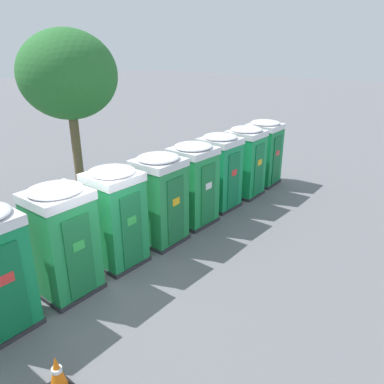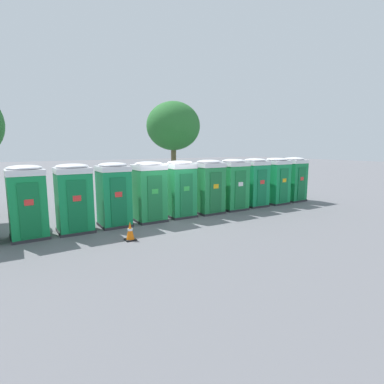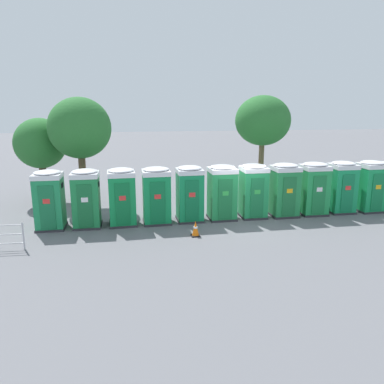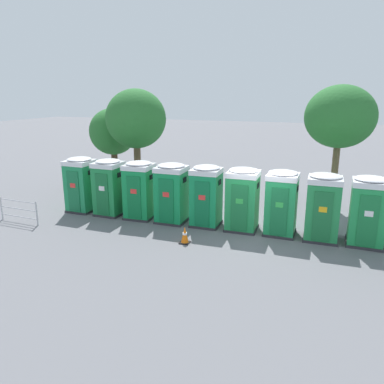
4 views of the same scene
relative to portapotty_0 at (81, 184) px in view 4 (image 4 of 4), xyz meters
name	(u,v)px [view 4 (image 4 of 4)]	position (x,y,z in m)	size (l,w,h in m)	color
ground_plane	(259,233)	(8.34, 0.04, -1.28)	(120.00, 120.00, 0.00)	slate
portapotty_0	(81,184)	(0.00, 0.00, 0.00)	(1.17, 1.21, 2.54)	#2D2D33
portapotty_1	(109,187)	(1.52, 0.01, 0.00)	(1.17, 1.21, 2.54)	#2D2D33
portapotty_2	(140,190)	(3.03, 0.05, 0.00)	(1.26, 1.27, 2.54)	#2D2D33
portapotty_3	(172,193)	(4.55, 0.06, 0.00)	(1.26, 1.22, 2.54)	#2D2D33
portapotty_4	(206,195)	(6.06, 0.16, 0.00)	(1.20, 1.23, 2.54)	#2D2D33
portapotty_5	(243,199)	(7.58, 0.18, 0.00)	(1.26, 1.23, 2.54)	#2D2D33
portapotty_6	(281,202)	(9.09, 0.23, 0.00)	(1.17, 1.21, 2.54)	#2D2D33
portapotty_7	(323,207)	(10.61, 0.19, 0.00)	(1.26, 1.23, 2.54)	#2D2D33
portapotty_8	(368,211)	(12.12, 0.24, 0.00)	(1.25, 1.21, 2.54)	#2D2D33
street_tree_0	(136,119)	(0.98, 3.62, 2.75)	(3.15, 3.15, 5.60)	brown
street_tree_1	(340,117)	(10.92, 4.41, 3.02)	(3.12, 3.12, 5.74)	brown
street_tree_2	(113,132)	(-1.27, 4.91, 1.89)	(2.72, 2.72, 4.54)	#4C3826
traffic_cone	(185,235)	(5.96, -1.98, -0.97)	(0.36, 0.36, 0.64)	black
event_barrier	(19,210)	(-1.51, -2.34, -0.72)	(2.06, 0.12, 1.05)	#B7B7BC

